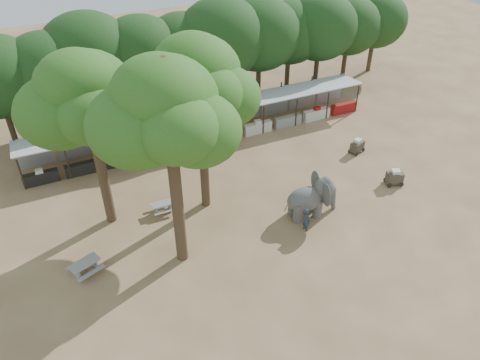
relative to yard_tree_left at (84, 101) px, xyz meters
name	(u,v)px	position (x,y,z in m)	size (l,w,h in m)	color
ground	(291,249)	(9.13, -7.19, -8.20)	(100.00, 100.00, 0.00)	brown
vendor_stalls	(205,125)	(9.13, 6.65, -7.02)	(28.00, 2.99, 2.80)	#ACB0B4
yard_tree_left	(84,101)	(0.00, 0.00, 0.00)	(7.10, 6.90, 11.02)	#332316
yard_tree_center	(164,114)	(3.00, -5.00, 1.01)	(7.10, 6.90, 12.04)	#332316
yard_tree_back	(196,83)	(6.00, -1.00, 0.34)	(7.10, 6.90, 11.36)	#332316
backdrop_trees	(180,51)	(9.13, 11.81, -2.69)	(46.46, 5.95, 8.33)	#332316
elephant	(312,197)	(11.85, -4.92, -6.85)	(3.56, 2.70, 2.69)	#474444
handler	(306,220)	(10.79, -6.09, -7.39)	(0.58, 0.39, 1.62)	#26384C
picnic_table_near	(85,266)	(-2.10, -4.14, -7.67)	(2.06, 1.97, 0.82)	gray
picnic_table_far	(163,206)	(3.31, -0.80, -7.74)	(1.40, 1.26, 0.70)	gray
cart_front	(395,177)	(18.82, -4.56, -7.62)	(1.38, 1.11, 1.17)	#332C22
cart_back	(357,146)	(18.94, -0.09, -7.64)	(1.36, 1.12, 1.14)	#332C22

